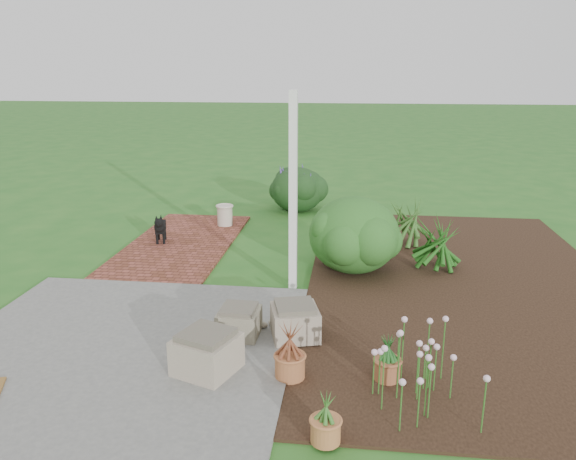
# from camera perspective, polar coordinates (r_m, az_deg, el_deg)

# --- Properties ---
(ground) EXTENTS (80.00, 80.00, 0.00)m
(ground) POSITION_cam_1_polar(r_m,az_deg,el_deg) (7.24, -1.96, -6.15)
(ground) COLOR #25631F
(ground) RESTS_ON ground
(concrete_patio) EXTENTS (3.50, 3.50, 0.04)m
(concrete_patio) POSITION_cam_1_polar(r_m,az_deg,el_deg) (6.04, -16.69, -11.45)
(concrete_patio) COLOR #61615E
(concrete_patio) RESTS_ON ground
(brick_path) EXTENTS (1.60, 3.50, 0.04)m
(brick_path) POSITION_cam_1_polar(r_m,az_deg,el_deg) (9.22, -10.78, -1.35)
(brick_path) COLOR brown
(brick_path) RESTS_ON ground
(garden_bed) EXTENTS (4.00, 7.00, 0.03)m
(garden_bed) POSITION_cam_1_polar(r_m,az_deg,el_deg) (7.76, 17.28, -5.23)
(garden_bed) COLOR black
(garden_bed) RESTS_ON ground
(veranda_post) EXTENTS (0.10, 0.10, 2.50)m
(veranda_post) POSITION_cam_1_polar(r_m,az_deg,el_deg) (6.92, 0.52, 3.66)
(veranda_post) COLOR white
(veranda_post) RESTS_ON ground
(stone_trough_near) EXTENTS (0.65, 0.65, 0.34)m
(stone_trough_near) POSITION_cam_1_polar(r_m,az_deg,el_deg) (5.35, -8.24, -12.37)
(stone_trough_near) COLOR gray
(stone_trough_near) RESTS_ON concrete_patio
(stone_trough_mid) EXTENTS (0.43, 0.43, 0.28)m
(stone_trough_mid) POSITION_cam_1_polar(r_m,az_deg,el_deg) (5.97, -4.99, -9.38)
(stone_trough_mid) COLOR #746C56
(stone_trough_mid) RESTS_ON concrete_patio
(stone_trough_far) EXTENTS (0.58, 0.58, 0.31)m
(stone_trough_far) POSITION_cam_1_polar(r_m,az_deg,el_deg) (5.92, 0.71, -9.37)
(stone_trough_far) COLOR gray
(stone_trough_far) RESTS_ON concrete_patio
(black_dog) EXTENTS (0.24, 0.51, 0.45)m
(black_dog) POSITION_cam_1_polar(r_m,az_deg,el_deg) (9.19, -12.85, 0.34)
(black_dog) COLOR black
(black_dog) RESTS_ON brick_path
(cream_ceramic_urn) EXTENTS (0.30, 0.30, 0.36)m
(cream_ceramic_urn) POSITION_cam_1_polar(r_m,az_deg,el_deg) (10.06, -6.43, 1.49)
(cream_ceramic_urn) COLOR beige
(cream_ceramic_urn) RESTS_ON brick_path
(evergreen_shrub) EXTENTS (1.62, 1.62, 1.06)m
(evergreen_shrub) POSITION_cam_1_polar(r_m,az_deg,el_deg) (7.78, 6.73, -0.28)
(evergreen_shrub) COLOR #1A3912
(evergreen_shrub) RESTS_ON garden_bed
(agapanthus_clump_back) EXTENTS (1.13, 1.13, 0.86)m
(agapanthus_clump_back) POSITION_cam_1_polar(r_m,az_deg,el_deg) (8.03, 14.79, -0.94)
(agapanthus_clump_back) COLOR #0B360A
(agapanthus_clump_back) RESTS_ON garden_bed
(agapanthus_clump_front) EXTENTS (1.22, 1.22, 0.86)m
(agapanthus_clump_front) POSITION_cam_1_polar(r_m,az_deg,el_deg) (9.10, 11.93, 1.25)
(agapanthus_clump_front) COLOR #113711
(agapanthus_clump_front) RESTS_ON garden_bed
(pink_flower_patch) EXTENTS (1.26, 1.26, 0.63)m
(pink_flower_patch) POSITION_cam_1_polar(r_m,az_deg,el_deg) (4.92, 13.86, -13.58)
(pink_flower_patch) COLOR #113D0F
(pink_flower_patch) RESTS_ON garden_bed
(terracotta_pot_bronze) EXTENTS (0.29, 0.29, 0.22)m
(terracotta_pot_bronze) POSITION_cam_1_polar(r_m,az_deg,el_deg) (5.24, 0.19, -13.64)
(terracotta_pot_bronze) COLOR #9F5D35
(terracotta_pot_bronze) RESTS_ON garden_bed
(terracotta_pot_small_left) EXTENTS (0.31, 0.31, 0.20)m
(terracotta_pot_small_left) POSITION_cam_1_polar(r_m,az_deg,el_deg) (5.30, 10.04, -13.74)
(terracotta_pot_small_left) COLOR #965432
(terracotta_pot_small_left) RESTS_ON garden_bed
(terracotta_pot_small_right) EXTENTS (0.25, 0.25, 0.19)m
(terracotta_pot_small_right) POSITION_cam_1_polar(r_m,az_deg,el_deg) (4.49, 3.84, -19.64)
(terracotta_pot_small_right) COLOR #AF683B
(terracotta_pot_small_right) RESTS_ON garden_bed
(purple_flowering_bush) EXTENTS (1.35, 1.35, 0.89)m
(purple_flowering_bush) POSITION_cam_1_polar(r_m,az_deg,el_deg) (11.16, 0.97, 4.25)
(purple_flowering_bush) COLOR black
(purple_flowering_bush) RESTS_ON ground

